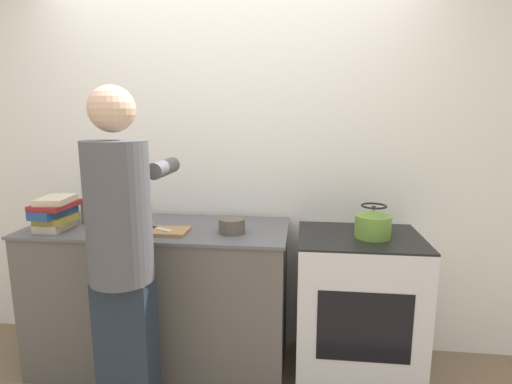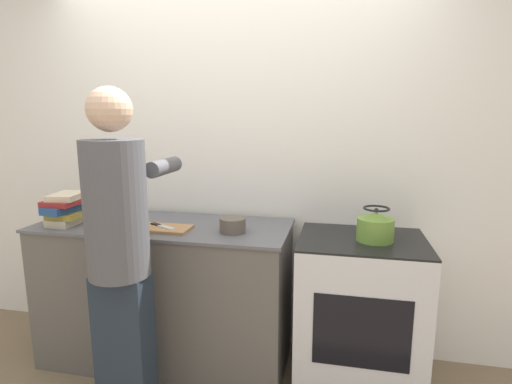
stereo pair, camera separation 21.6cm
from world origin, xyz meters
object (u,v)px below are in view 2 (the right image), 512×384
Objects in this scene: knife at (162,226)px; kettle at (375,227)px; cutting_board at (163,228)px; canister_jar at (103,207)px; oven at (359,314)px; bowl_prep at (233,225)px; person at (120,247)px.

kettle reaches higher than knife.
cutting_board is 0.56m from canister_jar.
kettle reaches higher than canister_jar.
cutting_board is 1.61× the size of kettle.
oven is 0.91m from bowl_prep.
oven is at bearing 163.37° from kettle.
canister_jar is at bearing 176.38° from kettle.
canister_jar is (-0.95, 0.16, 0.03)m from bowl_prep.
knife reaches higher than cutting_board.
cutting_board is at bearing -174.77° from oven.
cutting_board is 0.43m from bowl_prep.
canister_jar is (-1.77, 0.11, 0.01)m from kettle.
person reaches higher than canister_jar.
canister_jar is (-0.52, 0.20, 0.06)m from cutting_board.
kettle is (1.24, 0.09, 0.06)m from cutting_board.
bowl_prep is (-0.82, -0.05, -0.02)m from kettle.
person is at bearing -95.07° from cutting_board.
oven is 0.53× the size of person.
knife is (-1.19, -0.10, 0.50)m from oven.
person is 0.79m from canister_jar.
knife reaches higher than oven.
oven is 1.79m from canister_jar.
knife is 1.26m from kettle.
cutting_board reaches higher than oven.
cutting_board is 2.13× the size of bowl_prep.
canister_jar is (-0.49, 0.62, 0.05)m from person.
knife is at bearing -176.44° from kettle.
bowl_prep is 0.96m from canister_jar.
kettle is at bearing 4.07° from cutting_board.
kettle is 1.77m from canister_jar.
person is 0.65m from bowl_prep.
knife is at bearing 141.43° from cutting_board.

